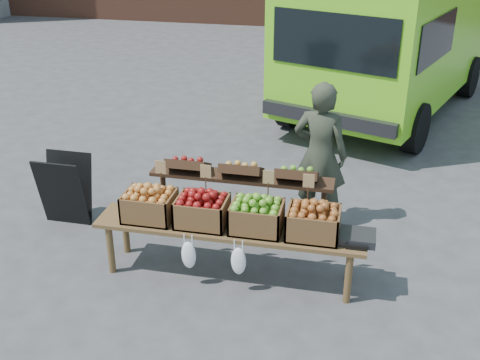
% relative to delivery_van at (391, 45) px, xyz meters
% --- Properties ---
extents(ground, '(80.00, 80.00, 0.00)m').
position_rel_delivery_van_xyz_m(ground, '(-1.87, -5.88, -1.19)').
color(ground, '#454547').
extents(delivery_van, '(4.09, 5.82, 2.38)m').
position_rel_delivery_van_xyz_m(delivery_van, '(0.00, 0.00, 0.00)').
color(delivery_van, '#70D41D').
rests_on(delivery_van, ground).
extents(vendor, '(0.69, 0.51, 1.72)m').
position_rel_delivery_van_xyz_m(vendor, '(-0.79, -4.40, -0.33)').
color(vendor, '#303628').
rests_on(vendor, ground).
extents(chalkboard_sign, '(0.57, 0.32, 0.86)m').
position_rel_delivery_van_xyz_m(chalkboard_sign, '(-3.67, -5.04, -0.76)').
color(chalkboard_sign, black).
rests_on(chalkboard_sign, ground).
extents(back_table, '(2.10, 0.44, 1.04)m').
position_rel_delivery_van_xyz_m(back_table, '(-1.58, -4.99, -0.67)').
color(back_table, '#311D12').
rests_on(back_table, ground).
extents(display_bench, '(2.70, 0.56, 0.57)m').
position_rel_delivery_van_xyz_m(display_bench, '(-1.55, -5.71, -0.90)').
color(display_bench, brown).
rests_on(display_bench, ground).
extents(crate_golden_apples, '(0.50, 0.40, 0.28)m').
position_rel_delivery_van_xyz_m(crate_golden_apples, '(-2.37, -5.71, -0.48)').
color(crate_golden_apples, '#B08B20').
rests_on(crate_golden_apples, display_bench).
extents(crate_russet_pears, '(0.50, 0.40, 0.28)m').
position_rel_delivery_van_xyz_m(crate_russet_pears, '(-1.82, -5.71, -0.48)').
color(crate_russet_pears, maroon).
rests_on(crate_russet_pears, display_bench).
extents(crate_red_apples, '(0.50, 0.40, 0.28)m').
position_rel_delivery_van_xyz_m(crate_red_apples, '(-1.27, -5.71, -0.48)').
color(crate_red_apples, '#4B991A').
rests_on(crate_red_apples, display_bench).
extents(crate_green_apples, '(0.50, 0.40, 0.28)m').
position_rel_delivery_van_xyz_m(crate_green_apples, '(-0.72, -5.71, -0.48)').
color(crate_green_apples, '#985119').
rests_on(crate_green_apples, display_bench).
extents(weighing_scale, '(0.34, 0.30, 0.08)m').
position_rel_delivery_van_xyz_m(weighing_scale, '(-0.30, -5.71, -0.58)').
color(weighing_scale, black).
rests_on(weighing_scale, display_bench).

